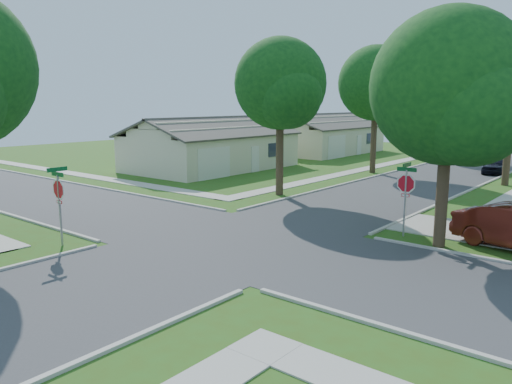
{
  "coord_description": "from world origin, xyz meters",
  "views": [
    {
      "loc": [
        12.39,
        -14.12,
        5.3
      ],
      "look_at": [
        -0.66,
        1.88,
        1.6
      ],
      "focal_mm": 35.0,
      "sensor_mm": 36.0,
      "label": 1
    }
  ],
  "objects_px": {
    "house_nw_near": "(212,150)",
    "house_nw_far": "(323,139)",
    "stop_sign_ne": "(406,187)",
    "car_curb_east": "(495,165)",
    "tree_ne_corner": "(451,94)",
    "car_curb_west": "(449,152)",
    "tree_w_far": "(437,101)",
    "stop_sign_sw": "(59,193)",
    "tree_w_near": "(281,88)",
    "tree_w_mid": "(377,87)",
    "tree_e_near": "(450,95)"
  },
  "relations": [
    {
      "from": "house_nw_near",
      "to": "car_curb_west",
      "type": "height_order",
      "value": "house_nw_near"
    },
    {
      "from": "tree_w_mid",
      "to": "house_nw_far",
      "type": "bearing_deg",
      "value": 135.93
    },
    {
      "from": "tree_w_near",
      "to": "tree_w_far",
      "type": "xyz_separation_m",
      "value": [
        -0.01,
        25.0,
        -0.61
      ]
    },
    {
      "from": "tree_w_mid",
      "to": "car_curb_east",
      "type": "distance_m",
      "value": 10.89
    },
    {
      "from": "stop_sign_ne",
      "to": "tree_w_near",
      "type": "height_order",
      "value": "tree_w_near"
    },
    {
      "from": "car_curb_east",
      "to": "stop_sign_ne",
      "type": "bearing_deg",
      "value": -92.33
    },
    {
      "from": "stop_sign_sw",
      "to": "car_curb_west",
      "type": "xyz_separation_m",
      "value": [
        1.5,
        38.67,
        -1.28
      ]
    },
    {
      "from": "tree_w_mid",
      "to": "tree_w_near",
      "type": "bearing_deg",
      "value": -90.02
    },
    {
      "from": "tree_e_near",
      "to": "tree_w_mid",
      "type": "height_order",
      "value": "tree_w_mid"
    },
    {
      "from": "stop_sign_sw",
      "to": "tree_w_far",
      "type": "bearing_deg",
      "value": 89.93
    },
    {
      "from": "stop_sign_sw",
      "to": "tree_e_near",
      "type": "relative_size",
      "value": 0.36
    },
    {
      "from": "tree_w_far",
      "to": "tree_w_near",
      "type": "bearing_deg",
      "value": -89.99
    },
    {
      "from": "tree_w_near",
      "to": "tree_w_far",
      "type": "relative_size",
      "value": 1.12
    },
    {
      "from": "car_curb_west",
      "to": "house_nw_far",
      "type": "bearing_deg",
      "value": 9.04
    },
    {
      "from": "tree_e_near",
      "to": "car_curb_east",
      "type": "height_order",
      "value": "tree_e_near"
    },
    {
      "from": "tree_ne_corner",
      "to": "house_nw_near",
      "type": "bearing_deg",
      "value": 154.23
    },
    {
      "from": "house_nw_far",
      "to": "car_curb_east",
      "type": "height_order",
      "value": "house_nw_far"
    },
    {
      "from": "house_nw_near",
      "to": "car_curb_west",
      "type": "xyz_separation_m",
      "value": [
        12.79,
        18.98,
        -0.77
      ]
    },
    {
      "from": "tree_ne_corner",
      "to": "house_nw_far",
      "type": "distance_m",
      "value": 35.9
    },
    {
      "from": "tree_w_near",
      "to": "house_nw_near",
      "type": "xyz_separation_m",
      "value": [
        -11.35,
        5.99,
        -4.6
      ]
    },
    {
      "from": "car_curb_west",
      "to": "tree_w_near",
      "type": "bearing_deg",
      "value": 86.95
    },
    {
      "from": "stop_sign_sw",
      "to": "tree_w_far",
      "type": "xyz_separation_m",
      "value": [
        0.05,
        38.71,
        3.48
      ]
    },
    {
      "from": "house_nw_near",
      "to": "tree_w_near",
      "type": "bearing_deg",
      "value": -27.83
    },
    {
      "from": "house_nw_far",
      "to": "car_curb_west",
      "type": "bearing_deg",
      "value": 8.78
    },
    {
      "from": "tree_e_near",
      "to": "tree_w_far",
      "type": "bearing_deg",
      "value": 110.61
    },
    {
      "from": "tree_w_mid",
      "to": "tree_ne_corner",
      "type": "height_order",
      "value": "tree_w_mid"
    },
    {
      "from": "stop_sign_ne",
      "to": "tree_w_near",
      "type": "bearing_deg",
      "value": 155.26
    },
    {
      "from": "tree_w_far",
      "to": "tree_ne_corner",
      "type": "bearing_deg",
      "value": -69.72
    },
    {
      "from": "tree_w_mid",
      "to": "car_curb_east",
      "type": "xyz_separation_m",
      "value": [
        7.32,
        5.56,
        -5.84
      ]
    },
    {
      "from": "tree_ne_corner",
      "to": "car_curb_east",
      "type": "height_order",
      "value": "tree_ne_corner"
    },
    {
      "from": "car_curb_west",
      "to": "house_nw_near",
      "type": "bearing_deg",
      "value": 56.27
    },
    {
      "from": "tree_e_near",
      "to": "tree_w_mid",
      "type": "relative_size",
      "value": 0.87
    },
    {
      "from": "stop_sign_ne",
      "to": "house_nw_far",
      "type": "xyz_separation_m",
      "value": [
        -20.69,
        27.3,
        -0.51
      ]
    },
    {
      "from": "tree_e_near",
      "to": "house_nw_far",
      "type": "xyz_separation_m",
      "value": [
        -20.74,
        22.99,
        -4.13
      ]
    },
    {
      "from": "car_curb_east",
      "to": "tree_w_far",
      "type": "bearing_deg",
      "value": 126.99
    },
    {
      "from": "tree_w_far",
      "to": "car_curb_east",
      "type": "distance_m",
      "value": 11.52
    },
    {
      "from": "stop_sign_sw",
      "to": "house_nw_near",
      "type": "height_order",
      "value": "house_nw_near"
    },
    {
      "from": "stop_sign_ne",
      "to": "house_nw_near",
      "type": "height_order",
      "value": "house_nw_near"
    },
    {
      "from": "stop_sign_sw",
      "to": "tree_e_near",
      "type": "height_order",
      "value": "tree_e_near"
    },
    {
      "from": "house_nw_near",
      "to": "house_nw_far",
      "type": "xyz_separation_m",
      "value": [
        0.0,
        17.0,
        0.0
      ]
    },
    {
      "from": "tree_w_near",
      "to": "car_curb_east",
      "type": "height_order",
      "value": "tree_w_near"
    },
    {
      "from": "car_curb_east",
      "to": "tree_w_mid",
      "type": "bearing_deg",
      "value": -150.41
    },
    {
      "from": "car_curb_east",
      "to": "tree_ne_corner",
      "type": "bearing_deg",
      "value": -88.26
    },
    {
      "from": "tree_w_near",
      "to": "house_nw_near",
      "type": "distance_m",
      "value": 13.63
    },
    {
      "from": "tree_w_mid",
      "to": "tree_w_far",
      "type": "bearing_deg",
      "value": 90.05
    },
    {
      "from": "tree_e_near",
      "to": "tree_w_near",
      "type": "xyz_separation_m",
      "value": [
        -9.4,
        0.0,
        0.47
      ]
    },
    {
      "from": "house_nw_far",
      "to": "car_curb_east",
      "type": "bearing_deg",
      "value": -16.22
    },
    {
      "from": "stop_sign_ne",
      "to": "tree_ne_corner",
      "type": "relative_size",
      "value": 0.34
    },
    {
      "from": "tree_w_far",
      "to": "house_nw_near",
      "type": "distance_m",
      "value": 22.49
    },
    {
      "from": "stop_sign_ne",
      "to": "car_curb_east",
      "type": "height_order",
      "value": "stop_sign_ne"
    }
  ]
}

